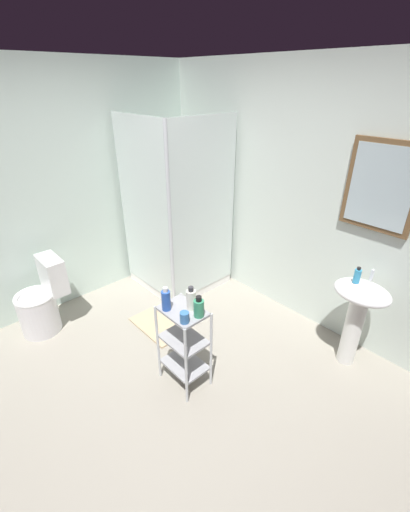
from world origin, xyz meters
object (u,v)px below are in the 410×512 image
(lotion_bottle_white, at_px, (191,299))
(rinse_cup, at_px, (185,317))
(toilet, at_px, (42,302))
(body_wash_bottle_green, at_px, (199,308))
(storage_cart, at_px, (184,341))
(hand_soap_bottle, at_px, (357,276))
(bath_mat, at_px, (160,324))
(shampoo_bottle_blue, at_px, (166,300))
(shower_stall, at_px, (178,252))
(pedestal_sink, at_px, (358,309))

(lotion_bottle_white, bearing_deg, rinse_cup, -57.74)
(toilet, relative_size, body_wash_bottle_green, 4.43)
(lotion_bottle_white, bearing_deg, storage_cart, -118.70)
(hand_soap_bottle, bearing_deg, bath_mat, -147.36)
(storage_cart, bearing_deg, bath_mat, 159.77)
(shampoo_bottle_blue, distance_m, bath_mat, 1.10)
(shower_stall, height_order, lotion_bottle_white, shower_stall)
(pedestal_sink, height_order, hand_soap_bottle, hand_soap_bottle)
(body_wash_bottle_green, distance_m, lotion_bottle_white, 0.11)
(toilet, xyz_separation_m, bath_mat, (0.76, 0.88, -0.31))
(shower_stall, distance_m, lotion_bottle_white, 1.54)
(storage_cart, distance_m, shampoo_bottle_blue, 0.41)
(shampoo_bottle_blue, xyz_separation_m, rinse_cup, (0.21, 0.00, -0.04))
(hand_soap_bottle, distance_m, bath_mat, 1.97)
(lotion_bottle_white, bearing_deg, pedestal_sink, 56.11)
(shower_stall, height_order, pedestal_sink, shower_stall)
(storage_cart, height_order, lotion_bottle_white, lotion_bottle_white)
(storage_cart, distance_m, body_wash_bottle_green, 0.40)
(pedestal_sink, distance_m, shampoo_bottle_blue, 1.62)
(toilet, distance_m, rinse_cup, 1.76)
(storage_cart, bearing_deg, rinse_cup, -33.61)
(hand_soap_bottle, distance_m, body_wash_bottle_green, 1.33)
(storage_cart, height_order, rinse_cup, rinse_cup)
(body_wash_bottle_green, bearing_deg, shampoo_bottle_blue, -150.63)
(lotion_bottle_white, bearing_deg, shampoo_bottle_blue, -130.81)
(storage_cart, relative_size, shampoo_bottle_blue, 3.78)
(toilet, xyz_separation_m, storage_cart, (1.50, 0.60, 0.12))
(pedestal_sink, height_order, rinse_cup, rinse_cup)
(hand_soap_bottle, distance_m, rinse_cup, 1.45)
(lotion_bottle_white, bearing_deg, body_wash_bottle_green, -8.32)
(rinse_cup, xyz_separation_m, bath_mat, (-0.86, 0.35, -0.77))
(pedestal_sink, xyz_separation_m, body_wash_bottle_green, (-0.68, -1.19, 0.23))
(lotion_bottle_white, xyz_separation_m, bath_mat, (-0.77, 0.21, -0.82))
(pedestal_sink, distance_m, body_wash_bottle_green, 1.39)
(hand_soap_bottle, xyz_separation_m, shampoo_bottle_blue, (-0.84, -1.31, -0.05))
(bath_mat, bearing_deg, storage_cart, -20.23)
(shower_stall, distance_m, storage_cart, 1.51)
(bath_mat, bearing_deg, toilet, -130.90)
(shower_stall, bearing_deg, body_wash_bottle_green, -32.73)
(storage_cart, xyz_separation_m, rinse_cup, (0.12, -0.08, 0.35))
(hand_soap_bottle, relative_size, rinse_cup, 1.67)
(shower_stall, height_order, storage_cart, shower_stall)
(toilet, distance_m, storage_cart, 1.62)
(pedestal_sink, height_order, lotion_bottle_white, lotion_bottle_white)
(body_wash_bottle_green, relative_size, shampoo_bottle_blue, 0.88)
(toilet, relative_size, storage_cart, 1.03)
(storage_cart, bearing_deg, pedestal_sink, 56.34)
(shower_stall, bearing_deg, lotion_bottle_white, -34.38)
(bath_mat, bearing_deg, shower_stall, 126.35)
(pedestal_sink, relative_size, lotion_bottle_white, 4.12)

